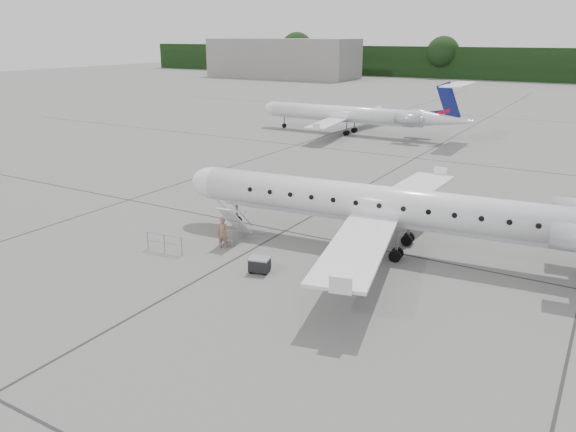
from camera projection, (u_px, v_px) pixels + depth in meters
The scene contains 8 objects.
ground at pixel (345, 281), 26.43m from camera, with size 320.00×320.00×0.00m, color slate.
terminal_building at pixel (282, 58), 148.85m from camera, with size 40.00×14.00×10.00m, color gray.
main_regional_jet at pixel (388, 187), 29.22m from camera, with size 27.12×19.53×6.96m, color silver, non-canonical shape.
airstair at pixel (235, 222), 31.27m from camera, with size 0.85×2.34×2.18m, color silver, non-canonical shape.
passenger at pixel (223, 233), 30.20m from camera, with size 0.63×0.42×1.73m, color brown.
safety_railing at pixel (164, 243), 29.72m from camera, with size 2.20×0.08×1.00m, color gray, non-canonical shape.
baggage_cart at pixel (260, 265), 27.23m from camera, with size 0.94×0.76×0.81m, color black, non-canonical shape.
bg_regional_left at pixel (344, 106), 64.83m from camera, with size 24.02×17.30×6.30m, color silver, non-canonical shape.
Camera 1 is at (10.04, -22.18, 11.05)m, focal length 35.00 mm.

